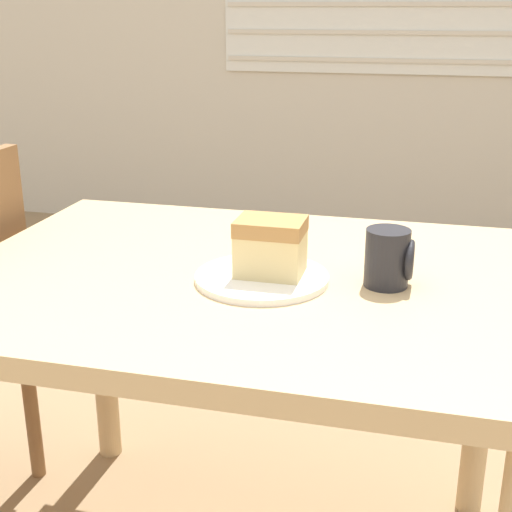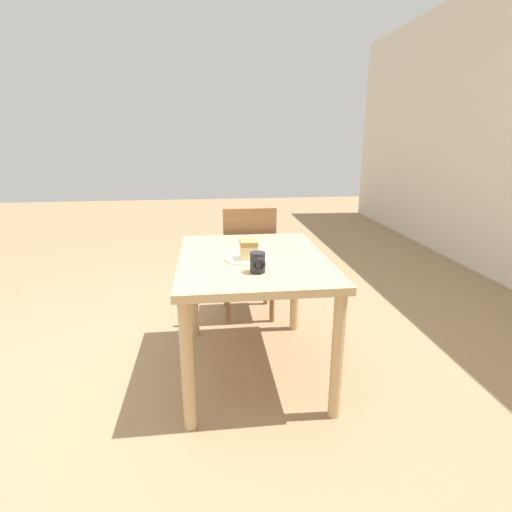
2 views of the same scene
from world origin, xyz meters
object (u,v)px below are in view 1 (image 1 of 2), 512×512
(plate, at_px, (262,278))
(cake_slice, at_px, (271,246))
(coffee_mug, at_px, (389,258))
(dining_table_near, at_px, (241,320))

(plate, xyz_separation_m, cake_slice, (0.01, 0.01, 0.06))
(plate, height_order, coffee_mug, coffee_mug)
(dining_table_near, xyz_separation_m, cake_slice, (0.06, -0.03, 0.16))
(cake_slice, height_order, coffee_mug, cake_slice)
(dining_table_near, bearing_deg, plate, -36.34)
(plate, relative_size, coffee_mug, 2.33)
(plate, bearing_deg, coffee_mug, 8.49)
(dining_table_near, distance_m, coffee_mug, 0.30)
(dining_table_near, xyz_separation_m, coffee_mug, (0.27, -0.00, 0.15))
(plate, height_order, cake_slice, cake_slice)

